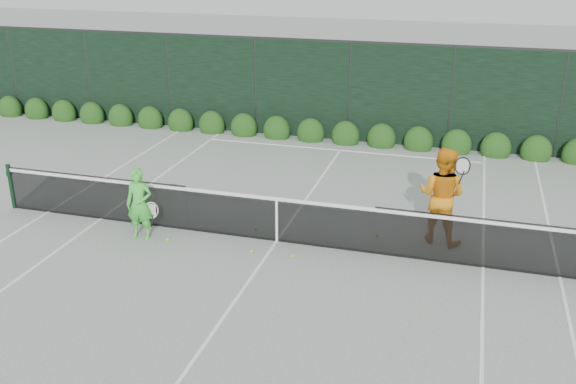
# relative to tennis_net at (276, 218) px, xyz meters

# --- Properties ---
(ground) EXTENTS (80.00, 80.00, 0.00)m
(ground) POSITION_rel_tennis_net_xyz_m (0.02, 0.00, -0.53)
(ground) COLOR gray
(ground) RESTS_ON ground
(tennis_net) EXTENTS (12.90, 0.10, 1.07)m
(tennis_net) POSITION_rel_tennis_net_xyz_m (0.00, 0.00, 0.00)
(tennis_net) COLOR #11341C
(tennis_net) RESTS_ON ground
(player_woman) EXTENTS (0.64, 0.44, 1.51)m
(player_woman) POSITION_rel_tennis_net_xyz_m (-2.75, -0.60, 0.22)
(player_woman) COLOR green
(player_woman) RESTS_ON ground
(player_man) EXTENTS (1.16, 1.02, 2.02)m
(player_man) POSITION_rel_tennis_net_xyz_m (3.22, 0.97, 0.48)
(player_man) COLOR orange
(player_man) RESTS_ON ground
(court_lines) EXTENTS (11.03, 23.83, 0.01)m
(court_lines) POSITION_rel_tennis_net_xyz_m (0.02, 0.00, -0.53)
(court_lines) COLOR white
(court_lines) RESTS_ON ground
(windscreen_fence) EXTENTS (32.00, 21.07, 3.06)m
(windscreen_fence) POSITION_rel_tennis_net_xyz_m (0.02, -2.71, 0.98)
(windscreen_fence) COLOR black
(windscreen_fence) RESTS_ON ground
(hedge_row) EXTENTS (31.66, 0.65, 0.94)m
(hedge_row) POSITION_rel_tennis_net_xyz_m (0.02, 7.15, -0.30)
(hedge_row) COLOR #12360E
(hedge_row) RESTS_ON ground
(tennis_balls) EXTENTS (5.23, 1.69, 0.07)m
(tennis_balls) POSITION_rel_tennis_net_xyz_m (0.42, 0.04, -0.50)
(tennis_balls) COLOR #ACD42F
(tennis_balls) RESTS_ON ground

